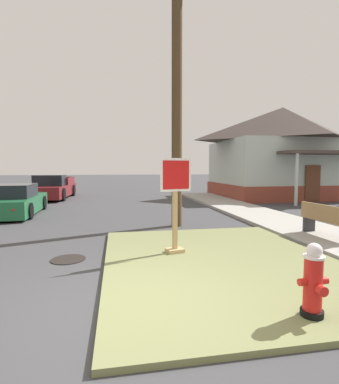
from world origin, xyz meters
TOP-DOWN VIEW (x-y plane):
  - ground_plane at (0.00, 0.00)m, footprint 160.00×160.00m
  - grass_corner_patch at (1.84, 1.60)m, footprint 4.55×5.73m
  - sidewalk_strip at (5.31, 6.49)m, footprint 2.20×19.60m
  - fire_hydrant at (2.16, -0.75)m, footprint 0.38×0.34m
  - stop_sign at (1.03, 2.23)m, footprint 0.69×0.35m
  - manhole_cover at (-1.20, 2.37)m, footprint 0.70×0.70m
  - parked_sedan_green at (-4.33, 8.91)m, footprint 2.10×4.42m
  - pickup_truck_maroon at (-4.09, 15.28)m, footprint 2.13×5.47m
  - street_bench at (5.09, 2.77)m, footprint 0.46×1.57m
  - utility_pole at (1.73, 5.48)m, footprint 1.82×0.33m
  - corner_house at (10.48, 13.85)m, footprint 8.46×7.93m

SIDE VIEW (x-z plane):
  - ground_plane at x=0.00m, z-range 0.00..0.00m
  - manhole_cover at x=-1.20m, z-range 0.00..0.02m
  - grass_corner_patch at x=1.84m, z-range 0.00..0.08m
  - sidewalk_strip at x=5.31m, z-range 0.00..0.12m
  - fire_hydrant at x=2.16m, z-range 0.06..0.97m
  - parked_sedan_green at x=-4.33m, z-range -0.08..1.17m
  - street_bench at x=5.09m, z-range 0.16..1.01m
  - pickup_truck_maroon at x=-4.09m, z-range -0.12..1.36m
  - stop_sign at x=1.03m, z-range 0.03..2.06m
  - corner_house at x=10.48m, z-range 0.08..5.89m
  - utility_pole at x=1.73m, z-range 0.16..8.83m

